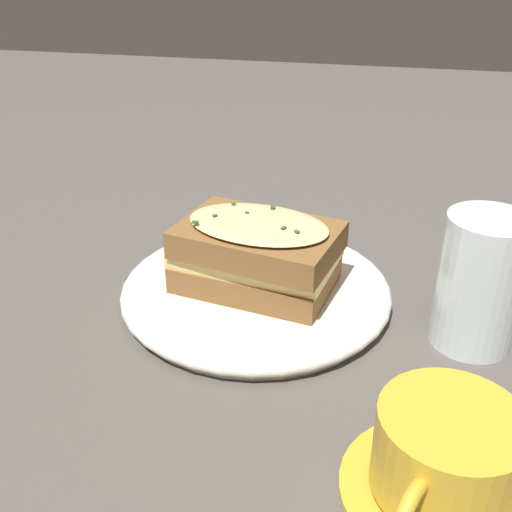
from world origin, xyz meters
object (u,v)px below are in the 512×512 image
at_px(sandwich, 257,252).
at_px(water_glass, 480,282).
at_px(dinner_plate, 256,290).
at_px(teacup_with_saucer, 445,461).
at_px(spoon, 490,258).

relative_size(sandwich, water_glass, 1.37).
relative_size(dinner_plate, water_glass, 2.20).
distance_m(sandwich, water_glass, 0.20).
distance_m(teacup_with_saucer, water_glass, 0.18).
bearing_deg(sandwich, dinner_plate, 83.61).
distance_m(sandwich, teacup_with_saucer, 0.26).
bearing_deg(spoon, dinner_plate, 19.14).
bearing_deg(dinner_plate, sandwich, -96.39).
xyz_separation_m(sandwich, teacup_with_saucer, (-0.20, -0.16, -0.02)).
distance_m(sandwich, spoon, 0.27).
xyz_separation_m(dinner_plate, sandwich, (-0.00, -0.00, 0.04)).
bearing_deg(sandwich, spoon, -60.46).
height_order(dinner_plate, teacup_with_saucer, teacup_with_saucer).
bearing_deg(teacup_with_saucer, sandwich, -117.36).
xyz_separation_m(water_glass, spoon, (0.15, -0.03, -0.05)).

